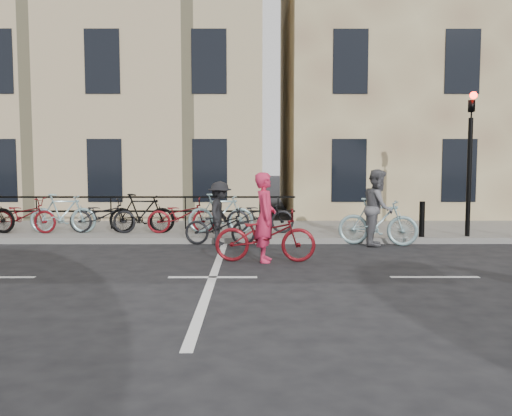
{
  "coord_description": "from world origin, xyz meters",
  "views": [
    {
      "loc": [
        0.76,
        -10.1,
        2.14
      ],
      "look_at": [
        0.78,
        1.78,
        1.1
      ],
      "focal_mm": 40.0,
      "sensor_mm": 36.0,
      "label": 1
    }
  ],
  "objects_px": {
    "traffic_light": "(470,146)",
    "cyclist_pink": "(265,231)",
    "cyclist_grey": "(378,215)",
    "cyclist_dark": "(220,220)"
  },
  "relations": [
    {
      "from": "traffic_light",
      "to": "cyclist_pink",
      "type": "xyz_separation_m",
      "value": [
        -5.23,
        -2.75,
        -1.81
      ]
    },
    {
      "from": "traffic_light",
      "to": "cyclist_grey",
      "type": "bearing_deg",
      "value": -167.39
    },
    {
      "from": "cyclist_pink",
      "to": "cyclist_dark",
      "type": "xyz_separation_m",
      "value": [
        -1.08,
        2.28,
        -0.02
      ]
    },
    {
      "from": "traffic_light",
      "to": "cyclist_grey",
      "type": "relative_size",
      "value": 1.94
    },
    {
      "from": "traffic_light",
      "to": "cyclist_dark",
      "type": "relative_size",
      "value": 2.12
    },
    {
      "from": "cyclist_dark",
      "to": "cyclist_pink",
      "type": "bearing_deg",
      "value": -145.98
    },
    {
      "from": "traffic_light",
      "to": "cyclist_pink",
      "type": "relative_size",
      "value": 1.85
    },
    {
      "from": "cyclist_pink",
      "to": "cyclist_grey",
      "type": "bearing_deg",
      "value": -49.32
    },
    {
      "from": "cyclist_pink",
      "to": "traffic_light",
      "type": "bearing_deg",
      "value": -59.72
    },
    {
      "from": "traffic_light",
      "to": "cyclist_grey",
      "type": "xyz_separation_m",
      "value": [
        -2.42,
        -0.54,
        -1.7
      ]
    }
  ]
}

